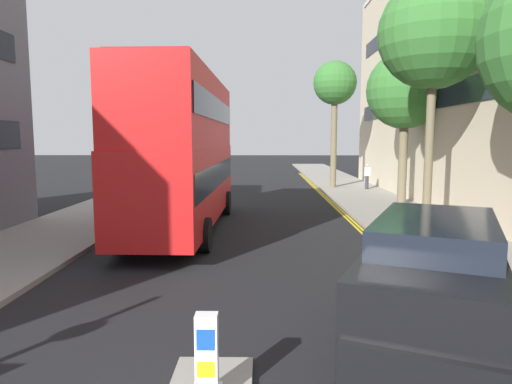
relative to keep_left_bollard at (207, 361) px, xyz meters
name	(u,v)px	position (x,y,z in m)	size (l,w,h in m)	color
sidewalk_right	(406,220)	(6.50, 12.80, -0.54)	(4.00, 80.00, 0.14)	gray
sidewalk_left	(87,219)	(-6.50, 12.80, -0.54)	(4.00, 80.00, 0.14)	gray
kerb_line_outer	(365,232)	(4.40, 10.80, -0.60)	(0.10, 56.00, 0.01)	yellow
kerb_line_inner	(361,232)	(4.24, 10.80, -0.60)	(0.10, 56.00, 0.01)	yellow
keep_left_bollard	(207,361)	(0.00, 0.00, 0.00)	(0.36, 0.28, 1.11)	silver
double_decker_bus_away	(183,148)	(-2.19, 11.15, 2.42)	(2.93, 10.85, 5.64)	red
taxi_minivan	(433,288)	(3.32, 1.46, 0.46)	(3.62, 5.16, 2.12)	black
pedestrian_far	(367,176)	(7.38, 23.61, 0.38)	(0.34, 0.22, 1.62)	#2D2D38
street_tree_near	(335,85)	(5.39, 24.73, 6.19)	(2.81, 2.81, 8.22)	#6B6047
street_tree_mid	(405,91)	(7.50, 16.74, 5.00)	(3.68, 3.68, 7.35)	#6B6047
street_tree_distant	(434,34)	(6.53, 10.68, 6.28)	(3.79, 3.79, 8.68)	#6B6047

